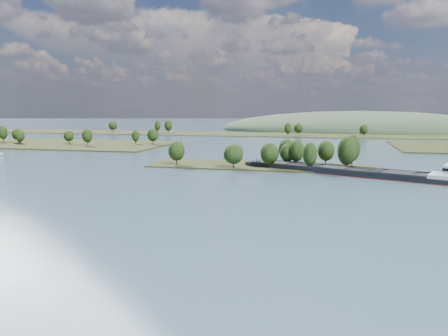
# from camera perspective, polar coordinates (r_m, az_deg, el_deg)

# --- Properties ---
(ground) EXTENTS (1800.00, 1800.00, 0.00)m
(ground) POSITION_cam_1_polar(r_m,az_deg,el_deg) (136.82, 1.01, -3.13)
(ground) COLOR #3D5869
(ground) RESTS_ON ground
(tree_island) EXTENTS (100.00, 30.33, 15.23)m
(tree_island) POSITION_cam_1_polar(r_m,az_deg,el_deg) (192.34, 7.01, 1.34)
(tree_island) COLOR #262D14
(tree_island) RESTS_ON ground
(back_shoreline) EXTENTS (900.00, 60.00, 15.64)m
(back_shoreline) POSITION_cam_1_polar(r_m,az_deg,el_deg) (412.16, 10.90, 4.28)
(back_shoreline) COLOR #262D14
(back_shoreline) RESTS_ON ground
(hill_west) EXTENTS (320.00, 160.00, 44.00)m
(hill_west) POSITION_cam_1_polar(r_m,az_deg,el_deg) (512.38, 17.38, 4.68)
(hill_west) COLOR #344630
(hill_west) RESTS_ON ground
(cargo_barge) EXTENTS (91.83, 44.85, 12.76)m
(cargo_barge) POSITION_cam_1_polar(r_m,az_deg,el_deg) (175.97, 18.69, -0.52)
(cargo_barge) COLOR black
(cargo_barge) RESTS_ON ground
(motorboat) EXTENTS (5.45, 2.91, 2.00)m
(motorboat) POSITION_cam_1_polar(r_m,az_deg,el_deg) (267.89, -27.17, 1.67)
(motorboat) COLOR white
(motorboat) RESTS_ON ground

